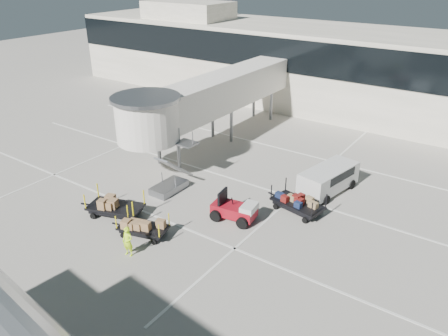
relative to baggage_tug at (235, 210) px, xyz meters
The scene contains 11 objects.
ground 6.31m from the baggage_tug, 133.58° to the right, with size 140.00×140.00×0.00m, color #B1AB9E.
lane_markings 6.95m from the baggage_tug, 136.25° to the left, with size 40.00×30.00×0.02m.
terminal 26.05m from the baggage_tug, 100.45° to the left, with size 64.00×12.11×15.20m.
jet_bridge 11.90m from the baggage_tug, 137.10° to the left, with size 5.70×20.40×6.03m.
baggage_tug is the anchor object (origin of this frame).
suitcase_cart 4.04m from the baggage_tug, 46.56° to the left, with size 4.09×2.21×1.57m.
box_cart_near 5.68m from the baggage_tug, 127.52° to the right, with size 3.53×2.11×1.35m.
box_cart_far 7.49m from the baggage_tug, 148.81° to the right, with size 4.18×2.66×1.61m.
ground_worker 6.81m from the baggage_tug, 113.19° to the right, with size 0.63×0.41×1.73m, color #C5FF1A.
minivan 7.44m from the baggage_tug, 64.00° to the left, with size 2.77×4.96×1.77m.
belt_loader 24.06m from the baggage_tug, 138.16° to the left, with size 3.84×2.18×1.75m.
Camera 1 is at (16.80, -14.53, 14.33)m, focal length 35.00 mm.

